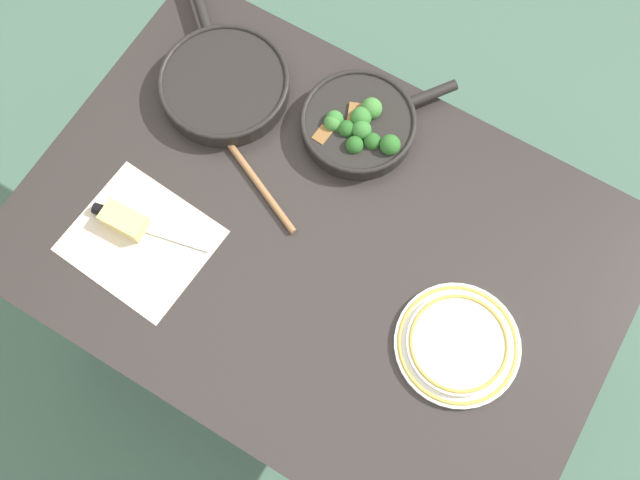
# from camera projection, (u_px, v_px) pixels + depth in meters

# --- Properties ---
(ground_plane) EXTENTS (14.00, 14.00, 0.00)m
(ground_plane) POSITION_uv_depth(u_px,v_px,m) (320.00, 323.00, 2.19)
(ground_plane) COLOR #476B56
(dining_table_red) EXTENTS (1.24, 0.86, 0.76)m
(dining_table_red) POSITION_uv_depth(u_px,v_px,m) (320.00, 256.00, 1.55)
(dining_table_red) COLOR #2D2826
(dining_table_red) RESTS_ON ground_plane
(skillet_broccoli) EXTENTS (0.27, 0.32, 0.08)m
(skillet_broccoli) POSITION_uv_depth(u_px,v_px,m) (359.00, 124.00, 1.53)
(skillet_broccoli) COLOR black
(skillet_broccoli) RESTS_ON dining_table_red
(skillet_eggs) EXTENTS (0.37, 0.35, 0.05)m
(skillet_eggs) POSITION_uv_depth(u_px,v_px,m) (224.00, 84.00, 1.57)
(skillet_eggs) COLOR black
(skillet_eggs) RESTS_ON dining_table_red
(wooden_spoon) EXTENTS (0.34, 0.18, 0.02)m
(wooden_spoon) POSITION_uv_depth(u_px,v_px,m) (235.00, 151.00, 1.53)
(wooden_spoon) COLOR #996B42
(wooden_spoon) RESTS_ON dining_table_red
(parchment_sheet) EXTENTS (0.30, 0.26, 0.00)m
(parchment_sheet) POSITION_uv_depth(u_px,v_px,m) (141.00, 240.00, 1.47)
(parchment_sheet) COLOR beige
(parchment_sheet) RESTS_ON dining_table_red
(grater_knife) EXTENTS (0.26, 0.08, 0.02)m
(grater_knife) POSITION_uv_depth(u_px,v_px,m) (135.00, 221.00, 1.48)
(grater_knife) COLOR silver
(grater_knife) RESTS_ON dining_table_red
(cheese_block) EXTENTS (0.10, 0.05, 0.04)m
(cheese_block) POSITION_uv_depth(u_px,v_px,m) (124.00, 221.00, 1.47)
(cheese_block) COLOR #EFD67A
(cheese_block) RESTS_ON dining_table_red
(dinner_plate_stack) EXTENTS (0.25, 0.25, 0.03)m
(dinner_plate_stack) POSITION_uv_depth(u_px,v_px,m) (458.00, 344.00, 1.39)
(dinner_plate_stack) COLOR silver
(dinner_plate_stack) RESTS_ON dining_table_red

